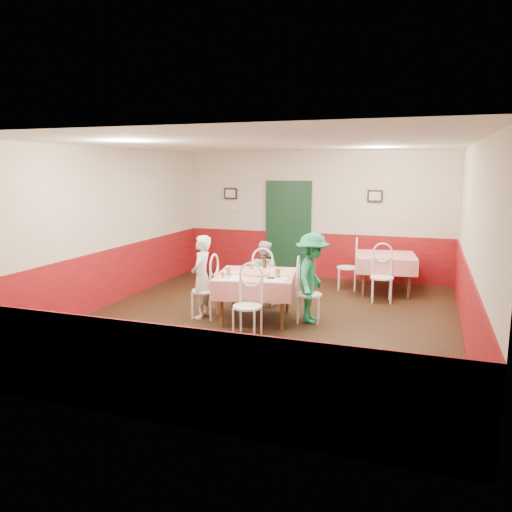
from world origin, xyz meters
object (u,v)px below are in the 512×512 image
(main_table, at_px, (256,297))
(diner_right, at_px, (312,278))
(glass_b, at_px, (278,273))
(pizza, at_px, (256,274))
(beer_bottle, at_px, (265,262))
(chair_near, at_px, (247,307))
(chair_left, at_px, (205,291))
(chair_far, at_px, (263,281))
(chair_right, at_px, (309,294))
(glass_c, at_px, (252,265))
(chair_second_a, at_px, (347,268))
(glass_a, at_px, (229,272))
(wallet, at_px, (271,278))
(diner_left, at_px, (202,277))
(diner_far, at_px, (263,273))
(chair_second_b, at_px, (382,278))
(second_table, at_px, (385,274))

(main_table, height_order, diner_right, diner_right)
(glass_b, bearing_deg, pizza, 163.44)
(diner_right, bearing_deg, beer_bottle, 71.47)
(chair_near, relative_size, glass_b, 6.46)
(chair_left, relative_size, chair_far, 1.00)
(chair_right, relative_size, glass_b, 6.46)
(chair_left, bearing_deg, glass_c, 127.15)
(chair_left, relative_size, glass_b, 6.46)
(main_table, distance_m, pizza, 0.40)
(chair_far, xyz_separation_m, glass_c, (-0.05, -0.47, 0.37))
(chair_far, height_order, chair_near, same)
(chair_near, height_order, diner_right, diner_right)
(chair_second_a, relative_size, glass_b, 6.46)
(pizza, bearing_deg, glass_a, -143.21)
(chair_second_a, height_order, wallet, chair_second_a)
(chair_second_a, distance_m, glass_a, 3.23)
(main_table, distance_m, glass_a, 0.66)
(glass_c, bearing_deg, chair_near, -73.30)
(glass_a, relative_size, glass_b, 0.99)
(glass_a, bearing_deg, wallet, 5.86)
(chair_left, bearing_deg, main_table, 97.82)
(glass_a, bearing_deg, diner_left, 163.40)
(glass_a, bearing_deg, chair_second_a, 63.78)
(chair_right, bearing_deg, chair_near, 135.27)
(chair_second_a, relative_size, diner_right, 0.62)
(chair_right, height_order, glass_b, same)
(chair_near, distance_m, diner_far, 1.75)
(diner_right, bearing_deg, pizza, 102.05)
(glass_b, bearing_deg, diner_right, 35.69)
(chair_second_b, relative_size, diner_far, 0.77)
(chair_right, distance_m, chair_near, 1.20)
(chair_far, height_order, glass_a, chair_far)
(chair_far, height_order, diner_right, diner_right)
(chair_far, bearing_deg, glass_b, 104.35)
(beer_bottle, bearing_deg, chair_right, -17.82)
(chair_far, bearing_deg, chair_right, 130.22)
(chair_near, xyz_separation_m, glass_a, (-0.50, 0.51, 0.38))
(beer_bottle, bearing_deg, chair_second_b, 37.20)
(pizza, relative_size, beer_bottle, 1.88)
(chair_far, xyz_separation_m, glass_b, (0.57, -1.01, 0.38))
(chair_right, height_order, wallet, chair_right)
(glass_c, bearing_deg, chair_right, -11.64)
(second_table, relative_size, chair_near, 1.24)
(chair_far, xyz_separation_m, chair_second_a, (1.23, 1.72, 0.00))
(chair_near, bearing_deg, main_table, 100.01)
(chair_second_b, bearing_deg, chair_second_a, 127.60)
(chair_left, xyz_separation_m, pizza, (0.86, 0.10, 0.32))
(chair_near, xyz_separation_m, diner_right, (0.73, 1.00, 0.27))
(glass_a, bearing_deg, chair_near, -45.63)
(second_table, height_order, glass_c, glass_c)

